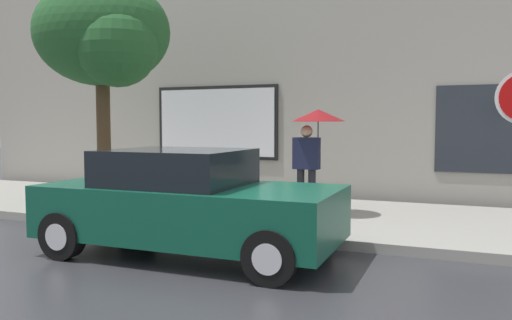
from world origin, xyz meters
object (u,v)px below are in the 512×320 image
fire_hydrant (174,195)px  street_tree (105,36)px  pedestrian_with_umbrella (314,131)px  parked_car (188,204)px

fire_hydrant → street_tree: bearing=167.0°
street_tree → fire_hydrant: bearing=-13.0°
pedestrian_with_umbrella → street_tree: bearing=-168.4°
fire_hydrant → parked_car: bearing=-54.0°
fire_hydrant → street_tree: size_ratio=0.18×
fire_hydrant → pedestrian_with_umbrella: bearing=28.8°
fire_hydrant → street_tree: (-1.77, 0.41, 2.95)m
pedestrian_with_umbrella → street_tree: 4.46m
parked_car → street_tree: bearing=144.8°
pedestrian_with_umbrella → street_tree: street_tree is taller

